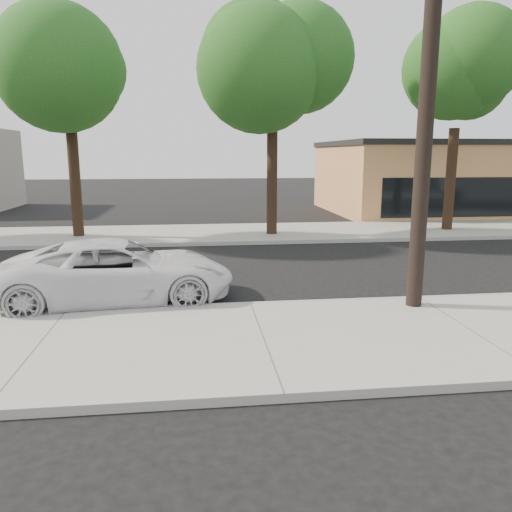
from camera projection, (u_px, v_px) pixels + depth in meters
name	position (u px, v px, depth m)	size (l,w,h in m)	color
ground	(242.00, 285.00, 13.36)	(120.00, 120.00, 0.00)	black
near_sidewalk	(263.00, 341.00, 9.16)	(90.00, 4.40, 0.15)	gray
far_sidewalk	(224.00, 233.00, 21.61)	(90.00, 5.00, 0.15)	gray
curb_near	(250.00, 306.00, 11.30)	(90.00, 0.12, 0.16)	#9E9B93
building_main	(478.00, 178.00, 30.40)	(18.00, 10.00, 4.00)	#B8864C
utility_pole	(427.00, 92.00, 10.21)	(1.40, 0.34, 9.00)	black
tree_b	(72.00, 83.00, 19.27)	(4.34, 4.20, 8.45)	black
tree_c	(279.00, 65.00, 19.66)	(4.96, 4.80, 9.55)	black
tree_d	(464.00, 84.00, 21.01)	(4.50, 4.35, 8.75)	black
police_cruiser	(119.00, 271.00, 11.74)	(2.47, 5.37, 1.49)	silver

